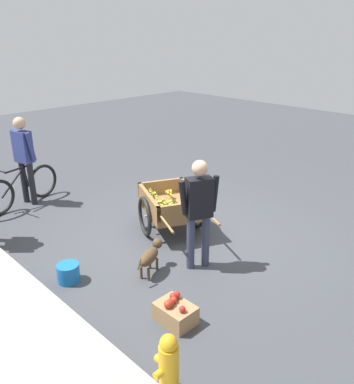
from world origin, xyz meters
TOP-DOWN VIEW (x-y plane):
  - ground_plane at (0.00, 0.00)m, footprint 24.00×24.00m
  - fruit_cart at (0.33, -0.09)m, footprint 1.82×1.39m
  - vendor_person at (-0.71, 0.39)m, footprint 0.33×0.54m
  - bicycle at (3.00, 1.16)m, footprint 0.56×1.63m
  - cyclist_person at (3.04, 1.01)m, footprint 0.51×0.28m
  - dog at (-0.37, 0.97)m, footprint 0.35×0.63m
  - fire_hydrant at (-1.97, 2.16)m, footprint 0.25×0.25m
  - plastic_bucket at (0.23, 1.85)m, footprint 0.29×0.29m
  - apple_crate at (-1.31, 1.42)m, footprint 0.44×0.32m

SIDE VIEW (x-z plane):
  - ground_plane at x=0.00m, z-range 0.00..0.00m
  - plastic_bucket at x=0.23m, z-range 0.00..0.25m
  - apple_crate at x=-1.31m, z-range -0.03..0.28m
  - dog at x=-0.37m, z-range 0.07..0.47m
  - fire_hydrant at x=-1.97m, z-range 0.00..0.67m
  - bicycle at x=3.00m, z-range -0.07..0.78m
  - fruit_cart at x=0.33m, z-range 0.08..0.79m
  - vendor_person at x=-0.71m, z-range 0.14..1.68m
  - cyclist_person at x=3.04m, z-range 0.17..1.81m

